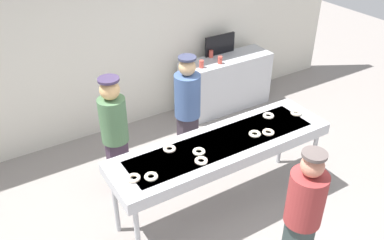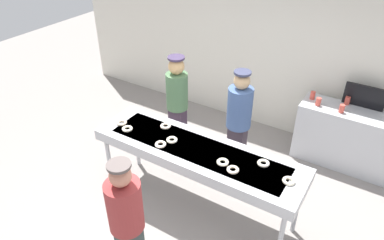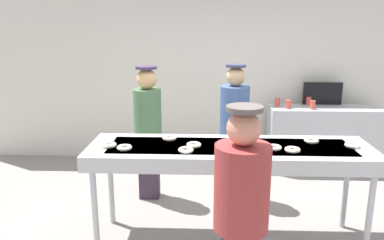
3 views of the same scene
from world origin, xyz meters
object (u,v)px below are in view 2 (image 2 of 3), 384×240
Objects in this scene: worker_baker at (177,100)px; paper_cup_0 at (342,109)px; sugar_donut_3 at (223,162)px; sugar_donut_5 at (233,170)px; fryer_conveyor at (197,153)px; paper_cup_2 at (347,101)px; sugar_donut_4 at (127,129)px; worker_assistant at (239,118)px; sugar_donut_1 at (263,163)px; paper_cup_3 at (313,95)px; sugar_donut_6 at (166,126)px; sugar_donut_7 at (172,140)px; sugar_donut_8 at (122,123)px; customer_waiting at (127,222)px; sugar_donut_2 at (289,181)px; menu_display at (365,97)px; sugar_donut_0 at (161,144)px; prep_counter at (351,139)px; paper_cup_1 at (318,102)px.

paper_cup_0 is (2.19, 0.93, 0.07)m from worker_baker.
sugar_donut_5 is at bearing -19.88° from sugar_donut_3.
fryer_conveyor is 2.51m from paper_cup_2.
worker_assistant reaches higher than sugar_donut_4.
fryer_conveyor is 2.27m from paper_cup_0.
sugar_donut_1 is at bearing 9.97° from fryer_conveyor.
paper_cup_3 is (0.26, 2.19, -0.01)m from sugar_donut_5.
paper_cup_3 reaches higher than sugar_donut_3.
paper_cup_3 reaches higher than sugar_donut_6.
sugar_donut_7 is 2.50m from paper_cup_0.
sugar_donut_6 is 0.59m from sugar_donut_8.
worker_assistant is at bearing 91.19° from customer_waiting.
worker_assistant is 1.69m from paper_cup_2.
sugar_donut_4 and sugar_donut_7 have the same top height.
paper_cup_0 reaches higher than sugar_donut_7.
fryer_conveyor is 21.99× the size of paper_cup_0.
sugar_donut_2 is 1.39m from worker_assistant.
sugar_donut_1 is 2.18m from menu_display.
paper_cup_2 is at bearing 76.18° from sugar_donut_1.
fryer_conveyor is 1.13m from sugar_donut_8.
sugar_donut_2 is at bearing -99.31° from menu_display.
sugar_donut_0 and sugar_donut_3 have the same top height.
sugar_donut_7 is (0.63, 0.10, 0.00)m from sugar_donut_4.
sugar_donut_3 is 1.52m from sugar_donut_8.
sugar_donut_5 and sugar_donut_8 have the same top height.
sugar_donut_7 is at bearing -173.44° from fryer_conveyor.
sugar_donut_2 is 1.72m from customer_waiting.
sugar_donut_0 is 1.00× the size of sugar_donut_2.
worker_assistant is 2.23m from customer_waiting.
menu_display is (2.62, 2.27, 0.09)m from sugar_donut_8.
sugar_donut_0 is 1.15× the size of paper_cup_2.
paper_cup_2 is at bearing 45.49° from sugar_donut_4.
sugar_donut_4 is 3.30m from prep_counter.
sugar_donut_8 is at bearing -139.09° from menu_display.
sugar_donut_3 is at bearing -100.99° from paper_cup_3.
sugar_donut_2 is at bearing -94.13° from paper_cup_2.
sugar_donut_4 is 0.09× the size of worker_baker.
sugar_donut_0 is 0.81m from sugar_donut_3.
paper_cup_3 is at bearing 89.54° from sugar_donut_1.
menu_display is at bearing 80.69° from sugar_donut_2.
sugar_donut_3 and sugar_donut_7 have the same top height.
worker_baker is at bearing 116.49° from customer_waiting.
sugar_donut_4 is 3.40m from menu_display.
sugar_donut_4 is 2.82m from paper_cup_3.
sugar_donut_5 is (0.95, 0.04, 0.00)m from sugar_donut_0.
paper_cup_1 and paper_cup_2 have the same top height.
paper_cup_1 reaches higher than sugar_donut_6.
sugar_donut_4 is at bearing -140.63° from sugar_donut_6.
sugar_donut_2 is 0.09× the size of prep_counter.
sugar_donut_2 and sugar_donut_5 have the same top height.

